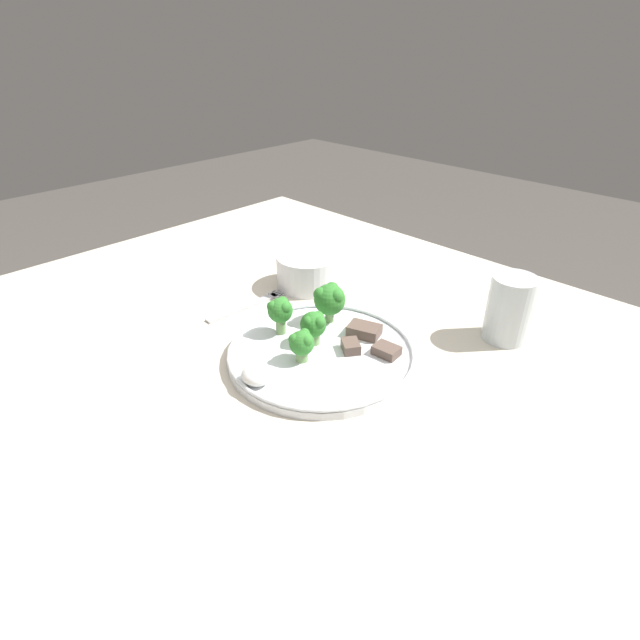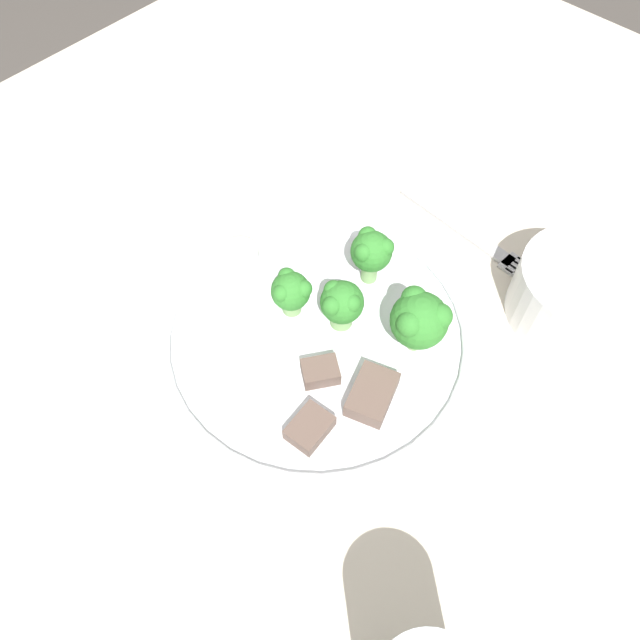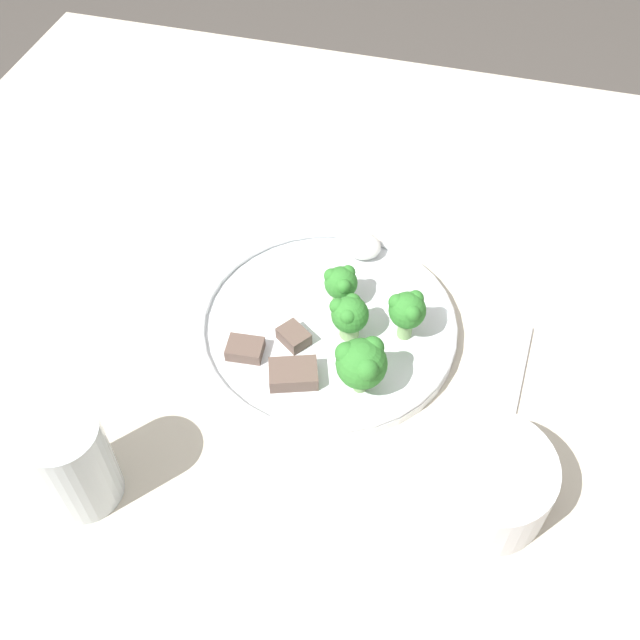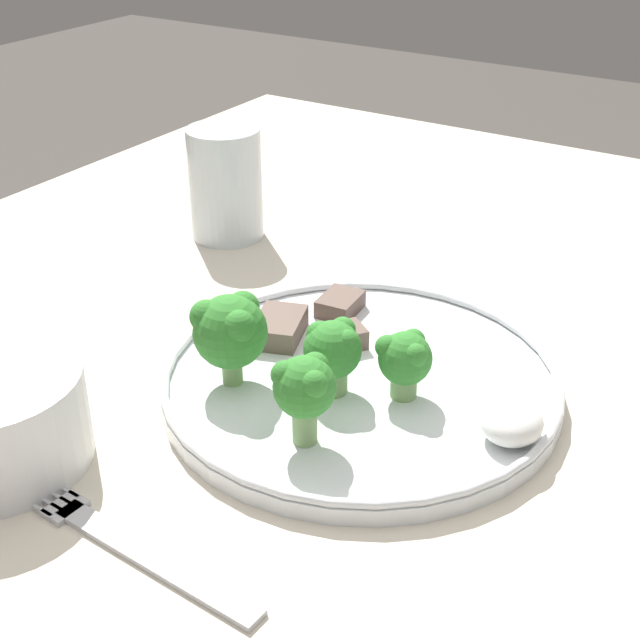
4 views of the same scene
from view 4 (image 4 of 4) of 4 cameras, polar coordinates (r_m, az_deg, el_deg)
name	(u,v)px [view 4 (image 4 of 4)]	position (r m, az deg, el deg)	size (l,w,h in m)	color
table	(370,521)	(0.66, 3.23, -12.75)	(1.27, 1.07, 0.75)	beige
dinner_plate	(361,381)	(0.63, 2.62, -3.92)	(0.28, 0.28, 0.02)	white
fork	(120,540)	(0.53, -12.68, -13.59)	(0.03, 0.20, 0.00)	#B2B2B7
drinking_glass	(226,189)	(0.86, -6.04, 8.31)	(0.07, 0.07, 0.11)	silver
broccoli_floret_near_rim_left	(405,359)	(0.59, 5.47, -2.47)	(0.04, 0.04, 0.05)	#7FA866
broccoli_floret_center_left	(333,349)	(0.60, 0.87, -1.90)	(0.04, 0.04, 0.05)	#7FA866
broccoli_floret_back_left	(304,388)	(0.54, -1.00, -4.35)	(0.04, 0.04, 0.06)	#7FA866
broccoli_floret_front_left	(230,330)	(0.60, -5.78, -0.61)	(0.05, 0.05, 0.07)	#7FA866
meat_slice_front_slice	(279,327)	(0.67, -2.63, -0.46)	(0.06, 0.05, 0.02)	brown
meat_slice_middle_slice	(340,304)	(0.71, 1.29, 1.03)	(0.04, 0.03, 0.01)	brown
meat_slice_rear_slice	(343,337)	(0.66, 1.46, -1.12)	(0.04, 0.04, 0.02)	brown
sauce_dollop	(512,423)	(0.57, 12.18, -6.44)	(0.04, 0.04, 0.02)	white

